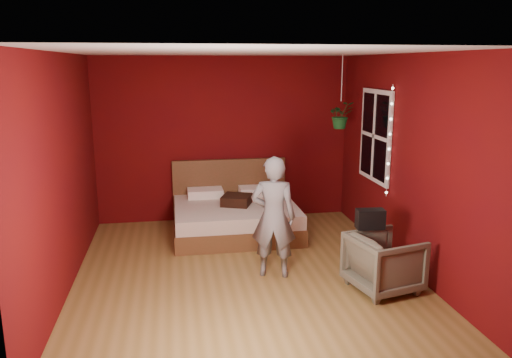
{
  "coord_description": "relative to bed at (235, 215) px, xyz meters",
  "views": [
    {
      "loc": [
        -0.81,
        -5.59,
        2.47
      ],
      "look_at": [
        0.21,
        0.4,
        1.07
      ],
      "focal_mm": 35.0,
      "sensor_mm": 36.0,
      "label": 1
    }
  ],
  "objects": [
    {
      "name": "hanging_plant",
      "position": [
        1.5,
        -0.27,
        1.5
      ],
      "size": [
        0.39,
        0.35,
        1.03
      ],
      "color": "silver",
      "rests_on": "room_walls"
    },
    {
      "name": "window",
      "position": [
        1.89,
        -0.62,
        1.24
      ],
      "size": [
        0.05,
        0.97,
        1.27
      ],
      "color": "white",
      "rests_on": "room_walls"
    },
    {
      "name": "handbag",
      "position": [
        1.3,
        -1.99,
        0.5
      ],
      "size": [
        0.33,
        0.18,
        0.22
      ],
      "primitive_type": "cube",
      "rotation": [
        0.0,
        0.0,
        -0.08
      ],
      "color": "black",
      "rests_on": "armchair"
    },
    {
      "name": "person",
      "position": [
        0.25,
        -1.64,
        0.47
      ],
      "size": [
        0.6,
        0.47,
        1.45
      ],
      "primitive_type": "imported",
      "rotation": [
        0.0,
        0.0,
        2.88
      ],
      "color": "slate",
      "rests_on": "ground"
    },
    {
      "name": "floor",
      "position": [
        -0.07,
        -1.52,
        -0.26
      ],
      "size": [
        4.5,
        4.5,
        0.0
      ],
      "primitive_type": "plane",
      "color": "olive",
      "rests_on": "ground"
    },
    {
      "name": "bed",
      "position": [
        0.0,
        0.0,
        0.0
      ],
      "size": [
        1.8,
        1.53,
        0.99
      ],
      "color": "brown",
      "rests_on": "ground"
    },
    {
      "name": "armchair",
      "position": [
        1.39,
        -2.23,
        0.06
      ],
      "size": [
        0.85,
        0.83,
        0.64
      ],
      "primitive_type": "imported",
      "rotation": [
        0.0,
        0.0,
        1.8
      ],
      "color": "#5C5849",
      "rests_on": "ground"
    },
    {
      "name": "throw_pillow",
      "position": [
        0.02,
        -0.09,
        0.26
      ],
      "size": [
        0.51,
        0.51,
        0.14
      ],
      "primitive_type": "cube",
      "rotation": [
        0.0,
        0.0,
        -0.38
      ],
      "color": "black",
      "rests_on": "bed"
    },
    {
      "name": "fairy_lights",
      "position": [
        1.87,
        -1.14,
        1.24
      ],
      "size": [
        0.04,
        0.04,
        1.45
      ],
      "color": "silver",
      "rests_on": "room_walls"
    },
    {
      "name": "room_walls",
      "position": [
        -0.07,
        -1.52,
        1.42
      ],
      "size": [
        4.04,
        4.54,
        2.62
      ],
      "color": "#5A0A09",
      "rests_on": "ground"
    }
  ]
}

